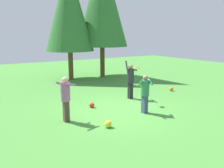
{
  "coord_description": "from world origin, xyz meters",
  "views": [
    {
      "loc": [
        -5.58,
        -8.01,
        3.18
      ],
      "look_at": [
        -0.08,
        0.6,
        1.05
      ],
      "focal_mm": 38.14,
      "sensor_mm": 36.0,
      "label": 1
    }
  ],
  "objects_px": {
    "frisbee": "(137,68)",
    "person_catcher": "(145,91)",
    "ball_red": "(92,105)",
    "tree_right": "(102,0)",
    "person_bystander": "(66,95)",
    "ball_yellow": "(108,124)",
    "tree_center": "(69,7)",
    "person_thrower": "(130,78)",
    "ball_orange": "(171,89)"
  },
  "relations": [
    {
      "from": "ball_red",
      "to": "tree_right",
      "type": "distance_m",
      "value": 9.73
    },
    {
      "from": "frisbee",
      "to": "ball_orange",
      "type": "height_order",
      "value": "frisbee"
    },
    {
      "from": "person_bystander",
      "to": "ball_red",
      "type": "xyz_separation_m",
      "value": [
        1.6,
        1.01,
        -0.89
      ]
    },
    {
      "from": "person_thrower",
      "to": "tree_center",
      "type": "bearing_deg",
      "value": -158.53
    },
    {
      "from": "frisbee",
      "to": "ball_orange",
      "type": "xyz_separation_m",
      "value": [
        3.26,
        0.92,
        -1.58
      ]
    },
    {
      "from": "person_thrower",
      "to": "tree_right",
      "type": "xyz_separation_m",
      "value": [
        2.09,
        6.35,
        4.61
      ]
    },
    {
      "from": "tree_right",
      "to": "ball_red",
      "type": "bearing_deg",
      "value": -123.74
    },
    {
      "from": "person_thrower",
      "to": "person_catcher",
      "type": "xyz_separation_m",
      "value": [
        -0.86,
        -2.12,
        -0.11
      ]
    },
    {
      "from": "person_thrower",
      "to": "tree_center",
      "type": "distance_m",
      "value": 7.65
    },
    {
      "from": "frisbee",
      "to": "tree_center",
      "type": "distance_m",
      "value": 8.09
    },
    {
      "from": "ball_orange",
      "to": "frisbee",
      "type": "bearing_deg",
      "value": -164.28
    },
    {
      "from": "person_thrower",
      "to": "person_catcher",
      "type": "distance_m",
      "value": 2.29
    },
    {
      "from": "person_bystander",
      "to": "ball_orange",
      "type": "relative_size",
      "value": 7.37
    },
    {
      "from": "person_bystander",
      "to": "frisbee",
      "type": "bearing_deg",
      "value": 0.0
    },
    {
      "from": "person_bystander",
      "to": "ball_red",
      "type": "bearing_deg",
      "value": 25.21
    },
    {
      "from": "frisbee",
      "to": "ball_red",
      "type": "xyz_separation_m",
      "value": [
        -2.08,
        0.55,
        -1.58
      ]
    },
    {
      "from": "frisbee",
      "to": "person_catcher",
      "type": "bearing_deg",
      "value": -114.8
    },
    {
      "from": "person_catcher",
      "to": "ball_orange",
      "type": "relative_size",
      "value": 6.88
    },
    {
      "from": "person_thrower",
      "to": "tree_right",
      "type": "relative_size",
      "value": 0.21
    },
    {
      "from": "ball_yellow",
      "to": "person_bystander",
      "type": "bearing_deg",
      "value": 126.38
    },
    {
      "from": "person_thrower",
      "to": "ball_red",
      "type": "xyz_separation_m",
      "value": [
        -2.35,
        -0.31,
        -0.92
      ]
    },
    {
      "from": "person_catcher",
      "to": "ball_red",
      "type": "distance_m",
      "value": 2.49
    },
    {
      "from": "person_thrower",
      "to": "ball_orange",
      "type": "distance_m",
      "value": 3.13
    },
    {
      "from": "ball_yellow",
      "to": "tree_center",
      "type": "height_order",
      "value": "tree_center"
    },
    {
      "from": "person_thrower",
      "to": "frisbee",
      "type": "height_order",
      "value": "person_thrower"
    },
    {
      "from": "person_catcher",
      "to": "ball_orange",
      "type": "height_order",
      "value": "person_catcher"
    },
    {
      "from": "ball_red",
      "to": "frisbee",
      "type": "bearing_deg",
      "value": -14.88
    },
    {
      "from": "person_bystander",
      "to": "frisbee",
      "type": "height_order",
      "value": "frisbee"
    },
    {
      "from": "person_catcher",
      "to": "tree_center",
      "type": "xyz_separation_m",
      "value": [
        0.43,
        8.66,
        4.07
      ]
    },
    {
      "from": "person_thrower",
      "to": "frisbee",
      "type": "relative_size",
      "value": 5.68
    },
    {
      "from": "ball_orange",
      "to": "tree_right",
      "type": "height_order",
      "value": "tree_right"
    },
    {
      "from": "ball_red",
      "to": "tree_center",
      "type": "distance_m",
      "value": 8.62
    },
    {
      "from": "ball_red",
      "to": "tree_right",
      "type": "relative_size",
      "value": 0.03
    },
    {
      "from": "person_catcher",
      "to": "frisbee",
      "type": "xyz_separation_m",
      "value": [
        0.59,
        1.27,
        0.77
      ]
    },
    {
      "from": "person_bystander",
      "to": "ball_red",
      "type": "relative_size",
      "value": 7.25
    },
    {
      "from": "tree_center",
      "to": "ball_yellow",
      "type": "bearing_deg",
      "value": -105.42
    },
    {
      "from": "ball_yellow",
      "to": "tree_center",
      "type": "xyz_separation_m",
      "value": [
        2.54,
        9.19,
        4.87
      ]
    },
    {
      "from": "person_thrower",
      "to": "ball_orange",
      "type": "relative_size",
      "value": 8.33
    },
    {
      "from": "frisbee",
      "to": "tree_right",
      "type": "xyz_separation_m",
      "value": [
        2.37,
        7.21,
        3.94
      ]
    },
    {
      "from": "person_thrower",
      "to": "tree_center",
      "type": "height_order",
      "value": "tree_center"
    },
    {
      "from": "person_catcher",
      "to": "frisbee",
      "type": "distance_m",
      "value": 1.59
    },
    {
      "from": "person_catcher",
      "to": "ball_yellow",
      "type": "xyz_separation_m",
      "value": [
        -2.1,
        -0.54,
        -0.8
      ]
    },
    {
      "from": "ball_red",
      "to": "ball_yellow",
      "type": "distance_m",
      "value": 2.43
    },
    {
      "from": "person_catcher",
      "to": "frisbee",
      "type": "relative_size",
      "value": 4.69
    },
    {
      "from": "person_bystander",
      "to": "ball_yellow",
      "type": "height_order",
      "value": "person_bystander"
    },
    {
      "from": "ball_orange",
      "to": "ball_red",
      "type": "xyz_separation_m",
      "value": [
        -5.34,
        -0.37,
        0.0
      ]
    },
    {
      "from": "person_thrower",
      "to": "ball_orange",
      "type": "bearing_deg",
      "value": 108.89
    },
    {
      "from": "tree_right",
      "to": "ball_orange",
      "type": "bearing_deg",
      "value": -81.91
    },
    {
      "from": "frisbee",
      "to": "ball_red",
      "type": "height_order",
      "value": "frisbee"
    },
    {
      "from": "person_thrower",
      "to": "tree_right",
      "type": "distance_m",
      "value": 8.12
    }
  ]
}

